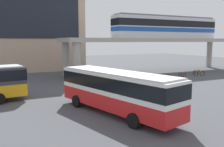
# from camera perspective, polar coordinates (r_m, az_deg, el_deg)

# --- Properties ---
(ground_plane) EXTENTS (120.00, 120.00, 0.00)m
(ground_plane) POSITION_cam_1_polar(r_m,az_deg,el_deg) (29.44, -7.12, -3.15)
(ground_plane) COLOR #47494F
(station_building) EXTENTS (27.29, 10.16, 21.82)m
(station_building) POSITION_cam_1_polar(r_m,az_deg,el_deg) (49.00, -24.01, 13.34)
(station_building) COLOR tan
(station_building) RESTS_ON ground_plane
(elevated_platform) EXTENTS (33.24, 7.18, 5.90)m
(elevated_platform) POSITION_cam_1_polar(r_m,az_deg,el_deg) (43.07, 10.63, 7.05)
(elevated_platform) COLOR #ADA89E
(elevated_platform) RESTS_ON ground_plane
(train) EXTENTS (20.11, 2.96, 3.84)m
(train) POSITION_cam_1_polar(r_m,az_deg,el_deg) (44.19, 12.57, 10.53)
(train) COLOR silver
(train) RESTS_ON elevated_platform
(bus_main) EXTENTS (5.23, 11.32, 3.22)m
(bus_main) POSITION_cam_1_polar(r_m,az_deg,el_deg) (18.24, 0.92, -3.36)
(bus_main) COLOR red
(bus_main) RESTS_ON ground_plane
(bicycle_blue) EXTENTS (1.74, 0.55, 1.04)m
(bicycle_blue) POSITION_cam_1_polar(r_m,az_deg,el_deg) (34.31, 1.49, -0.96)
(bicycle_blue) COLOR black
(bicycle_blue) RESTS_ON ground_plane
(bicycle_orange) EXTENTS (1.71, 0.64, 1.04)m
(bicycle_orange) POSITION_cam_1_polar(r_m,az_deg,el_deg) (40.67, 19.67, -0.06)
(bicycle_orange) COLOR black
(bicycle_orange) RESTS_ON ground_plane
(bicycle_brown) EXTENTS (1.77, 0.37, 1.04)m
(bicycle_brown) POSITION_cam_1_polar(r_m,az_deg,el_deg) (42.77, 19.10, 0.32)
(bicycle_brown) COLOR black
(bicycle_brown) RESTS_ON ground_plane
(bicycle_green) EXTENTS (1.79, 0.14, 1.04)m
(bicycle_green) POSITION_cam_1_polar(r_m,az_deg,el_deg) (33.63, 7.42, -1.20)
(bicycle_green) COLOR black
(bicycle_green) RESTS_ON ground_plane
(bicycle_red) EXTENTS (1.77, 0.36, 1.04)m
(bicycle_red) POSITION_cam_1_polar(r_m,az_deg,el_deg) (37.30, 16.08, -0.57)
(bicycle_red) COLOR black
(bicycle_red) RESTS_ON ground_plane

